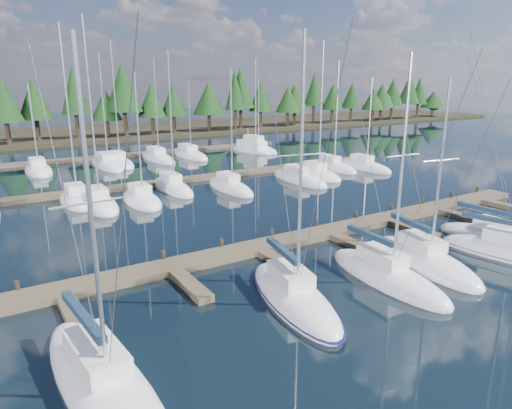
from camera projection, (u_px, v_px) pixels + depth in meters
ground at (242, 199)px, 43.07m from camera, size 260.00×260.00×0.00m
far_shore at (92, 133)px, 92.00m from camera, size 220.00×30.00×0.60m
main_dock at (331, 235)px, 32.68m from camera, size 44.00×6.13×0.90m
back_docks at (166, 165)px, 59.01m from camera, size 50.00×21.80×0.40m
front_sailboat_0 at (103, 383)px, 16.63m from camera, size 3.70×10.88×13.16m
front_sailboat_1 at (293, 296)px, 23.27m from camera, size 4.63×9.56×13.87m
front_sailboat_2 at (386, 276)px, 25.68m from camera, size 2.99×8.92×13.05m
front_sailboat_3 at (425, 260)px, 27.87m from camera, size 4.40×9.20×11.89m
front_sailboat_5 at (504, 242)px, 30.93m from camera, size 3.54×9.73×15.74m
back_sailboat_rows at (179, 170)px, 55.29m from camera, size 45.38×32.01×16.72m
motor_yacht_right at (252, 149)px, 70.58m from camera, size 4.52×8.92×4.26m
tree_line at (98, 100)px, 81.79m from camera, size 185.47×11.11×13.78m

